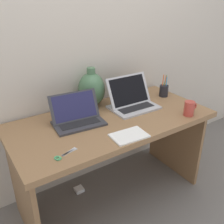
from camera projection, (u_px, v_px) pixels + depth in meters
name	position (u px, v px, depth m)	size (l,w,h in m)	color
ground_plane	(112.00, 195.00, 2.09)	(6.00, 6.00, 0.00)	slate
back_wall	(83.00, 39.00, 1.85)	(4.40, 0.04, 2.40)	beige
desk	(112.00, 137.00, 1.85)	(1.42, 0.68, 0.71)	olive
laptop_left	(77.00, 115.00, 1.70)	(0.35, 0.25, 0.20)	#333338
laptop_right	(131.00, 99.00, 1.93)	(0.36, 0.26, 0.23)	#B2B2B7
green_vase	(92.00, 89.00, 1.93)	(0.21, 0.21, 0.30)	#47704C
notebook_stack	(129.00, 136.00, 1.56)	(0.22, 0.15, 0.01)	white
coffee_mug	(189.00, 108.00, 1.80)	(0.11, 0.07, 0.11)	#B23D33
pen_cup	(164.00, 90.00, 2.14)	(0.07, 0.07, 0.19)	black
scissors	(62.00, 156.00, 1.37)	(0.15, 0.07, 0.01)	#B7B7BC
power_brick	(79.00, 189.00, 2.12)	(0.07, 0.07, 0.03)	white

